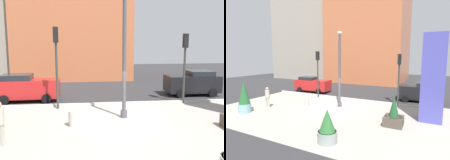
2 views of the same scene
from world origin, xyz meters
The scene contains 14 objects.
ground_plane centered at (0.00, 4.00, 0.00)m, with size 60.00×60.00×0.00m, color #2D2D30.
plaza_pavement centered at (0.00, -2.00, 0.00)m, with size 18.00×10.00×0.02m, color #9E998E.
curb_strip centered at (0.00, 3.12, 0.08)m, with size 18.00×0.24×0.16m, color #B7B2A8.
lamp_post centered at (0.33, 0.34, 3.13)m, with size 0.44×0.44×6.42m.
art_pillar_blue centered at (7.33, 0.03, 2.91)m, with size 1.38×1.38×5.83m, color #4C4CAD.
potted_plant_mid_plaza centered at (2.69, -5.83, 0.78)m, with size 1.02×1.02×1.73m.
potted_plant_curbside centered at (5.28, -2.02, 0.67)m, with size 1.15×1.15×1.91m.
potted_plant_by_pillar centered at (-5.51, -4.46, 1.20)m, with size 0.92×0.92×2.52m.
concrete_bollard centered at (-2.35, -0.76, 0.38)m, with size 0.36×0.36×0.75m, color #B2ADA3.
traffic_light_far_side centered at (4.77, 3.05, 3.08)m, with size 0.28×0.42×4.55m.
traffic_light_corner centered at (-3.35, 2.59, 3.27)m, with size 0.28×0.42×4.88m.
car_passing_lane centered at (-5.66, 4.86, 0.95)m, with size 4.35×2.09×1.87m.
car_intersection centered at (6.53, 5.46, 0.95)m, with size 3.95×2.16×1.87m.
pedestrian_on_sidewalk centered at (-5.00, -2.69, 0.99)m, with size 0.45×0.45×1.76m.
Camera 2 is at (7.04, -13.24, 4.30)m, focal length 28.69 mm.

